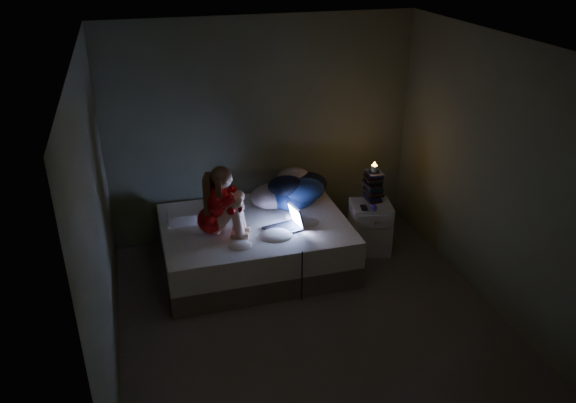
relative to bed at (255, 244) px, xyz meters
name	(u,v)px	position (x,y,z in m)	size (l,w,h in m)	color
floor	(311,320)	(0.30, -1.10, -0.28)	(3.60, 3.80, 0.02)	#4F4743
ceiling	(317,46)	(0.30, -1.10, 2.34)	(3.60, 3.80, 0.02)	silver
wall_back	(263,130)	(0.30, 0.81, 1.03)	(3.60, 0.02, 2.60)	#555B42
wall_front	(416,336)	(0.30, -3.01, 1.03)	(3.60, 0.02, 2.60)	#555B42
wall_left	(97,226)	(-1.51, -1.10, 1.03)	(0.02, 3.80, 2.60)	#555B42
wall_right	(495,176)	(2.11, -1.10, 1.03)	(0.02, 3.80, 2.60)	#555B42
bed	(255,244)	(0.00, 0.00, 0.00)	(1.99, 1.49, 0.55)	beige
pillow	(187,215)	(-0.69, 0.26, 0.33)	(0.43, 0.30, 0.12)	white
woman	(211,201)	(-0.48, -0.13, 0.65)	(0.47, 0.31, 0.76)	maroon
laptop	(283,219)	(0.25, -0.24, 0.41)	(0.38, 0.27, 0.27)	black
clothes_pile	(291,189)	(0.50, 0.32, 0.48)	(0.68, 0.54, 0.41)	navy
nightstand	(370,227)	(1.36, -0.02, 0.03)	(0.45, 0.40, 0.60)	silver
book_stack	(373,186)	(1.40, 0.07, 0.51)	(0.19, 0.25, 0.37)	black
candle	(374,167)	(1.40, 0.07, 0.73)	(0.07, 0.07, 0.08)	beige
phone	(366,209)	(1.25, -0.12, 0.33)	(0.07, 0.14, 0.01)	black
blue_orb	(376,207)	(1.34, -0.19, 0.36)	(0.08, 0.08, 0.08)	#44338E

